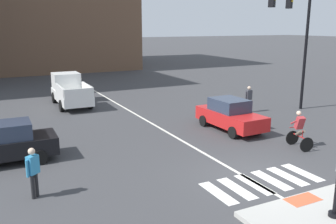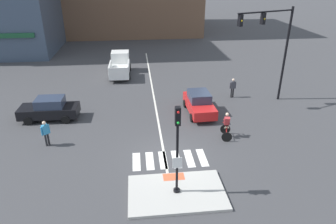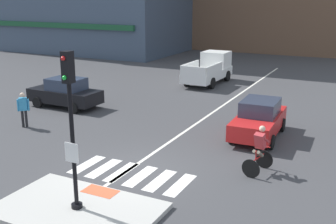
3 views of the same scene
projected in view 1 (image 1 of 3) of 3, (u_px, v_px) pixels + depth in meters
ground_plane at (257, 179)px, 13.07m from camera, size 300.00×300.00×0.00m
traffic_island at (334, 219)px, 10.22m from camera, size 4.68×2.96×0.15m
tactile_pad_front at (303, 199)px, 11.19m from camera, size 1.10×0.60×0.01m
crosswalk_stripe_a at (218, 193)px, 11.96m from camera, size 0.44×1.80×0.01m
crosswalk_stripe_b at (237, 188)px, 12.29m from camera, size 0.44×1.80×0.01m
crosswalk_stripe_c at (254, 184)px, 12.62m from camera, size 0.44×1.80×0.01m
crosswalk_stripe_d at (271, 180)px, 12.95m from camera, size 0.44×1.80×0.01m
crosswalk_stripe_e at (287, 176)px, 13.28m from camera, size 0.44×1.80×0.01m
crosswalk_stripe_f at (302, 172)px, 13.62m from camera, size 0.44×1.80×0.01m
lane_centre_line at (142, 118)px, 21.64m from camera, size 0.14×28.00×0.01m
traffic_light_mast at (297, 30)px, 21.81m from camera, size 4.82×1.90×7.40m
car_red_eastbound_mid at (230, 115)px, 19.04m from camera, size 1.95×4.16×1.64m
car_black_cross_left at (4, 143)px, 14.42m from camera, size 4.13×1.91×1.64m
pickup_truck_white_westbound_distant at (70, 91)px, 25.06m from camera, size 2.12×5.13×2.08m
cyclist at (299, 129)px, 16.18m from camera, size 0.85×1.20×1.68m
pedestrian_at_curb_left at (33, 169)px, 11.42m from camera, size 0.45×0.40×1.67m
pedestrian_waiting_far_side at (249, 97)px, 22.85m from camera, size 0.55×0.23×1.67m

